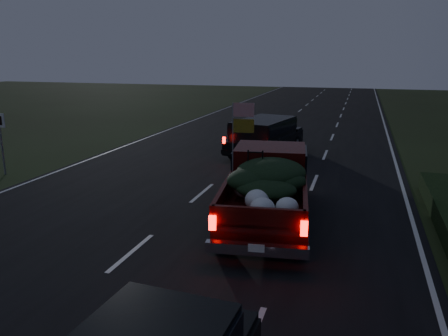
% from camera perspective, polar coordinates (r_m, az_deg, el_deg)
% --- Properties ---
extents(ground, '(120.00, 120.00, 0.00)m').
position_cam_1_polar(ground, '(11.06, -12.01, -10.82)').
color(ground, black).
rests_on(ground, ground).
extents(road_asphalt, '(14.00, 120.00, 0.02)m').
position_cam_1_polar(road_asphalt, '(11.05, -12.02, -10.77)').
color(road_asphalt, black).
rests_on(road_asphalt, ground).
extents(route_sign, '(0.55, 0.08, 2.50)m').
position_cam_1_polar(route_sign, '(19.48, -27.19, 3.97)').
color(route_sign, gray).
rests_on(route_sign, ground).
extents(pickup_truck, '(2.97, 6.05, 3.04)m').
position_cam_1_polar(pickup_truck, '(12.48, 5.70, -2.02)').
color(pickup_truck, '#400A08').
rests_on(pickup_truck, ground).
extents(lead_suv, '(3.01, 5.30, 1.43)m').
position_cam_1_polar(lead_suv, '(21.03, 5.32, 4.57)').
color(lead_suv, black).
rests_on(lead_suv, ground).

